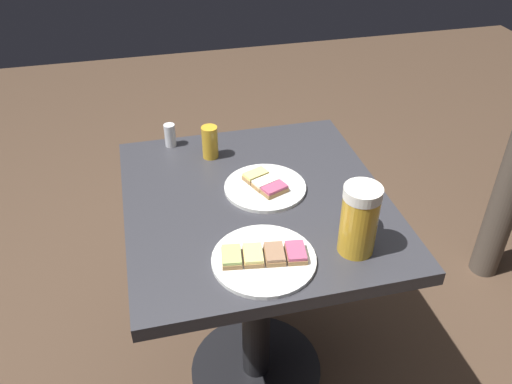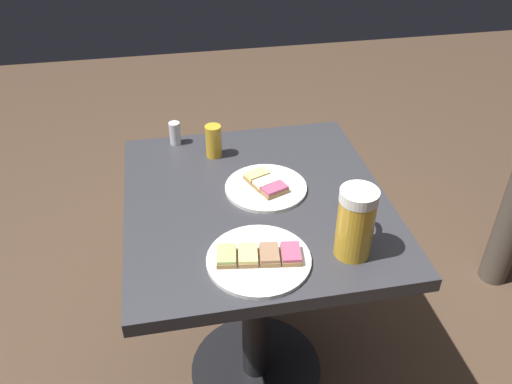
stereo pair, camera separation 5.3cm
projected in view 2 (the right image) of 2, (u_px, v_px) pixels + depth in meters
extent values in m
plane|color=#4C3828|center=(256.00, 369.00, 1.81)|extent=(6.00, 6.00, 0.00)
cylinder|color=black|center=(256.00, 368.00, 1.80)|extent=(0.44, 0.44, 0.01)
cylinder|color=black|center=(256.00, 295.00, 1.60)|extent=(0.09, 0.09, 0.70)
cube|color=#333338|center=(256.00, 204.00, 1.39)|extent=(0.74, 0.68, 0.04)
cylinder|color=white|center=(266.00, 188.00, 1.41)|extent=(0.22, 0.22, 0.01)
cube|color=#9E7547|center=(257.00, 177.00, 1.44)|extent=(0.06, 0.08, 0.01)
cube|color=#EFE07A|center=(257.00, 174.00, 1.43)|extent=(0.06, 0.07, 0.01)
cube|color=#9E7547|center=(266.00, 184.00, 1.41)|extent=(0.06, 0.08, 0.01)
cube|color=white|center=(266.00, 181.00, 1.40)|extent=(0.06, 0.07, 0.01)
cube|color=#9E7547|center=(275.00, 192.00, 1.38)|extent=(0.06, 0.08, 0.01)
cube|color=#BC4C70|center=(275.00, 189.00, 1.37)|extent=(0.06, 0.07, 0.01)
cylinder|color=white|center=(259.00, 260.00, 1.18)|extent=(0.24, 0.24, 0.01)
cube|color=#9E7547|center=(227.00, 257.00, 1.18)|extent=(0.07, 0.05, 0.01)
cube|color=#ADC66B|center=(226.00, 254.00, 1.17)|extent=(0.07, 0.05, 0.01)
cube|color=#9E7547|center=(248.00, 256.00, 1.18)|extent=(0.07, 0.05, 0.01)
cube|color=#EFE07A|center=(248.00, 253.00, 1.17)|extent=(0.07, 0.05, 0.01)
cube|color=#9E7547|center=(269.00, 256.00, 1.18)|extent=(0.07, 0.05, 0.01)
cube|color=#997051|center=(270.00, 252.00, 1.17)|extent=(0.07, 0.05, 0.01)
cube|color=#9E7547|center=(291.00, 255.00, 1.18)|extent=(0.07, 0.05, 0.01)
cube|color=#BC4C70|center=(291.00, 252.00, 1.17)|extent=(0.07, 0.05, 0.01)
cylinder|color=gold|center=(355.00, 227.00, 1.17)|extent=(0.08, 0.08, 0.15)
cylinder|color=white|center=(359.00, 196.00, 1.12)|extent=(0.09, 0.09, 0.03)
torus|color=silver|center=(359.00, 211.00, 1.21)|extent=(0.09, 0.06, 0.10)
cylinder|color=gold|center=(214.00, 141.00, 1.53)|extent=(0.05, 0.05, 0.10)
cylinder|color=silver|center=(175.00, 133.00, 1.59)|extent=(0.03, 0.03, 0.07)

